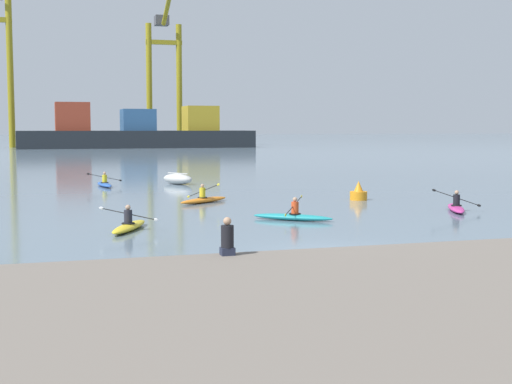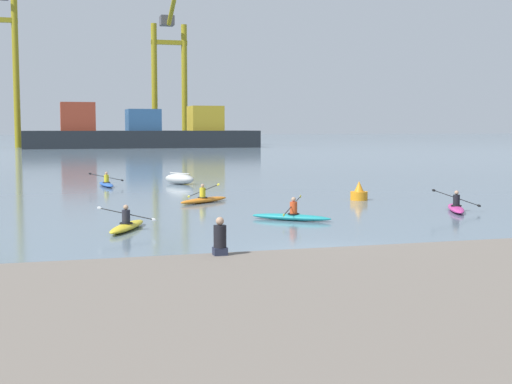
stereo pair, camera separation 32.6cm
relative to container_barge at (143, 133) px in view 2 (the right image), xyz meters
The scene contains 12 objects.
ground_plane 116.22m from the container_barge, 94.48° to the right, with size 800.00×800.00×0.00m, color slate.
container_barge is the anchor object (origin of this frame).
gantry_crane_west 31.07m from the container_barge, 162.68° to the left, with size 6.32×20.30×37.61m.
gantry_crane_west_mid 19.60m from the container_barge, 57.29° to the left, with size 7.44×19.74×34.27m.
capsized_dinghy 89.09m from the container_barge, 95.64° to the right, with size 2.26×2.80×0.76m.
channel_buoy 101.82m from the container_barge, 90.92° to the right, with size 0.90×0.90×1.00m.
kayak_teal 108.83m from the container_barge, 94.05° to the right, with size 3.04×2.58×0.96m.
kayak_yellow 110.45m from the container_barge, 97.50° to the right, with size 2.07×3.34×0.95m.
kayak_blue 90.34m from the container_barge, 98.68° to the right, with size 2.24×3.45×0.95m.
kayak_magenta 107.66m from the container_barge, 89.75° to the right, with size 2.02×3.33×1.02m.
kayak_orange 101.29m from the container_barge, 95.49° to the right, with size 3.08×2.51×1.05m.
seated_onlooker 120.52m from the container_barge, 96.35° to the right, with size 0.32×0.30×0.90m.
Camera 2 is at (-8.02, -19.95, 3.76)m, focal length 50.03 mm.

